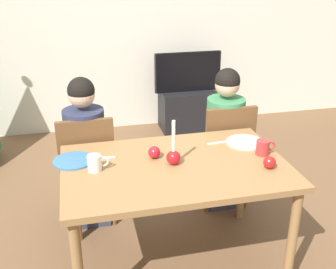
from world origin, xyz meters
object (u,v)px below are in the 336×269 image
tv_stand (187,110)px  apple_by_left_plate (269,162)px  chair_right (225,149)px  plate_right (245,142)px  mug_right (263,147)px  person_right_child (224,141)px  tv (188,72)px  plate_left (73,161)px  apple_near_candle (154,152)px  candle_centerpiece (173,155)px  chair_left (87,164)px  dining_table (175,176)px  person_left_child (87,155)px  mug_left (95,163)px

tv_stand → apple_by_left_plate: size_ratio=8.25×
chair_right → plate_right: 0.47m
tv_stand → mug_right: bearing=-93.5°
person_right_child → tv: bearing=84.4°
chair_right → plate_left: chair_right is taller
person_right_child → apple_near_candle: bearing=-142.6°
tv_stand → person_right_child: bearing=-95.6°
tv_stand → candle_centerpiece: (-0.74, -2.29, 0.57)m
chair_left → tv: tv is taller
dining_table → plate_right: plate_right is taller
person_left_child → apple_near_candle: person_left_child is taller
chair_right → mug_left: 1.24m
person_right_child → mug_left: (-1.06, -0.60, 0.23)m
chair_right → plate_right: size_ratio=3.51×
candle_centerpiece → plate_right: 0.60m
chair_left → mug_left: bearing=-86.3°
plate_left → apple_by_left_plate: apple_by_left_plate is taller
dining_table → chair_left: 0.82m
chair_right → plate_left: (-1.19, -0.42, 0.24)m
candle_centerpiece → mug_left: 0.48m
candle_centerpiece → mug_right: (0.60, -0.00, -0.01)m
person_right_child → mug_left: bearing=-150.4°
chair_left → plate_right: (1.08, -0.41, 0.24)m
mug_left → dining_table: bearing=-4.3°
dining_table → mug_left: (-0.49, 0.04, 0.13)m
dining_table → apple_near_candle: size_ratio=17.64×
person_right_child → plate_left: size_ratio=4.59×
mug_right → apple_near_candle: size_ratio=1.67×
candle_centerpiece → person_right_child: bearing=47.3°
tv_stand → dining_table: bearing=-107.7°
tv_stand → tv: bearing=90.0°
plate_right → apple_by_left_plate: size_ratio=3.31×
dining_table → person_left_child: (-0.53, 0.64, -0.10)m
tv_stand → plate_right: 2.17m
apple_by_left_plate → tv: bearing=85.7°
person_right_child → person_left_child: bearing=180.0°
chair_left → apple_near_candle: (0.42, -0.49, 0.28)m
plate_left → mug_left: (0.13, -0.15, 0.04)m
apple_near_candle → person_left_child: bearing=128.8°
plate_right → dining_table: bearing=-159.8°
plate_left → candle_centerpiece: bearing=-16.3°
plate_right → mug_right: (0.04, -0.19, 0.04)m
dining_table → mug_right: bearing=0.9°
person_right_child → plate_left: 1.29m
person_left_child → plate_right: size_ratio=4.56×
dining_table → apple_near_candle: apple_near_candle is taller
mug_left → apple_near_candle: (0.38, 0.08, -0.01)m
person_right_child → plate_left: bearing=-159.2°
tv → plate_left: (-1.35, -2.11, 0.05)m
mug_left → plate_left: bearing=130.4°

